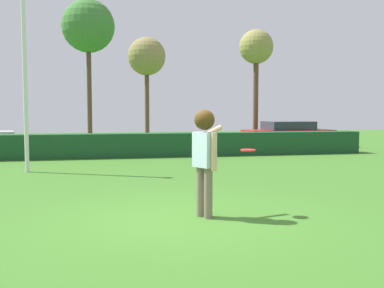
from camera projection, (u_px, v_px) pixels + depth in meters
The scene contains 9 objects.
ground_plane at pixel (183, 220), 7.36m from camera, with size 60.00×60.00×0.00m, color #3C7225.
person at pixel (205, 149), 7.44m from camera, with size 0.62×0.77×1.79m.
frisbee at pixel (248, 150), 7.66m from camera, with size 0.25×0.25×0.03m.
lamppost at pixel (25, 66), 12.82m from camera, with size 0.24×0.24×5.42m.
hedge_row at pixel (134, 145), 17.24m from camera, with size 18.48×0.90×0.90m, color #1B4927.
parked_car_red at pixel (288, 133), 21.65m from camera, with size 4.29×2.00×1.25m.
birch_tree at pixel (256, 50), 22.92m from camera, with size 1.73×1.73×5.86m.
maple_tree at pixel (147, 58), 26.18m from camera, with size 2.20×2.20×5.99m.
willow_tree at pixel (88, 27), 23.92m from camera, with size 2.79×2.79×7.62m.
Camera 1 is at (-1.33, -7.13, 1.78)m, focal length 42.34 mm.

